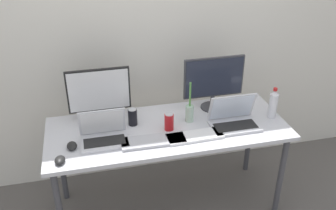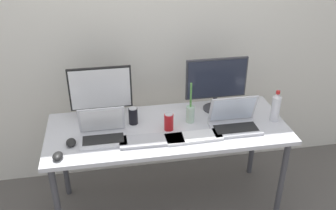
# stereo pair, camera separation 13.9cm
# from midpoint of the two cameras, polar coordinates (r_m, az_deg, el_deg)

# --- Properties ---
(ground_plane) EXTENTS (16.00, 16.00, 0.00)m
(ground_plane) POSITION_cam_midpoint_polar(r_m,az_deg,el_deg) (3.14, 1.31, -14.91)
(ground_plane) COLOR #5B5651
(wall_back) EXTENTS (7.00, 0.08, 2.60)m
(wall_back) POSITION_cam_midpoint_polar(r_m,az_deg,el_deg) (2.99, -0.65, 11.80)
(wall_back) COLOR silver
(wall_back) RESTS_ON ground
(work_desk) EXTENTS (1.72, 0.68, 0.74)m
(work_desk) POSITION_cam_midpoint_polar(r_m,az_deg,el_deg) (2.72, 1.47, -4.55)
(work_desk) COLOR #424247
(work_desk) RESTS_ON ground
(monitor_left) EXTENTS (0.45, 0.20, 0.40)m
(monitor_left) POSITION_cam_midpoint_polar(r_m,az_deg,el_deg) (2.73, -8.78, 1.93)
(monitor_left) COLOR black
(monitor_left) RESTS_ON work_desk
(monitor_center) EXTENTS (0.47, 0.18, 0.42)m
(monitor_center) POSITION_cam_midpoint_polar(r_m,az_deg,el_deg) (2.84, 8.77, 3.50)
(monitor_center) COLOR #38383D
(monitor_center) RESTS_ON work_desk
(laptop_silver) EXTENTS (0.31, 0.22, 0.22)m
(laptop_silver) POSITION_cam_midpoint_polar(r_m,az_deg,el_deg) (2.56, -8.39, -4.08)
(laptop_silver) COLOR silver
(laptop_silver) RESTS_ON work_desk
(laptop_secondary) EXTENTS (0.34, 0.23, 0.23)m
(laptop_secondary) POSITION_cam_midpoint_polar(r_m,az_deg,el_deg) (2.71, 11.52, -2.39)
(laptop_secondary) COLOR silver
(laptop_secondary) RESTS_ON work_desk
(keyboard_main) EXTENTS (0.39, 0.14, 0.02)m
(keyboard_main) POSITION_cam_midpoint_polar(r_m,az_deg,el_deg) (2.57, 5.50, -4.92)
(keyboard_main) COLOR white
(keyboard_main) RESTS_ON work_desk
(keyboard_aux) EXTENTS (0.44, 0.16, 0.02)m
(keyboard_aux) POSITION_cam_midpoint_polar(r_m,az_deg,el_deg) (2.53, -0.93, -5.43)
(keyboard_aux) COLOR #B2B2B7
(keyboard_aux) RESTS_ON work_desk
(mouse_by_keyboard) EXTENTS (0.07, 0.10, 0.04)m
(mouse_by_keyboard) POSITION_cam_midpoint_polar(r_m,az_deg,el_deg) (2.56, -13.06, -5.60)
(mouse_by_keyboard) COLOR black
(mouse_by_keyboard) RESTS_ON work_desk
(mouse_by_laptop) EXTENTS (0.08, 0.10, 0.04)m
(mouse_by_laptop) POSITION_cam_midpoint_polar(r_m,az_deg,el_deg) (2.45, -14.91, -7.55)
(mouse_by_laptop) COLOR black
(mouse_by_laptop) RESTS_ON work_desk
(water_bottle) EXTENTS (0.06, 0.06, 0.24)m
(water_bottle) POSITION_cam_midpoint_polar(r_m,az_deg,el_deg) (2.84, 17.46, -0.33)
(water_bottle) COLOR silver
(water_bottle) RESTS_ON work_desk
(soda_can_near_keyboard) EXTENTS (0.07, 0.07, 0.13)m
(soda_can_near_keyboard) POSITION_cam_midpoint_polar(r_m,az_deg,el_deg) (2.70, -3.86, -1.68)
(soda_can_near_keyboard) COLOR black
(soda_can_near_keyboard) RESTS_ON work_desk
(soda_can_by_laptop) EXTENTS (0.07, 0.07, 0.13)m
(soda_can_by_laptop) POSITION_cam_midpoint_polar(r_m,az_deg,el_deg) (2.63, 1.58, -2.60)
(soda_can_by_laptop) COLOR red
(soda_can_by_laptop) RESTS_ON work_desk
(bamboo_vase) EXTENTS (0.06, 0.06, 0.31)m
(bamboo_vase) POSITION_cam_midpoint_polar(r_m,az_deg,el_deg) (2.72, 4.88, -1.21)
(bamboo_vase) COLOR #B2D1B7
(bamboo_vase) RESTS_ON work_desk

